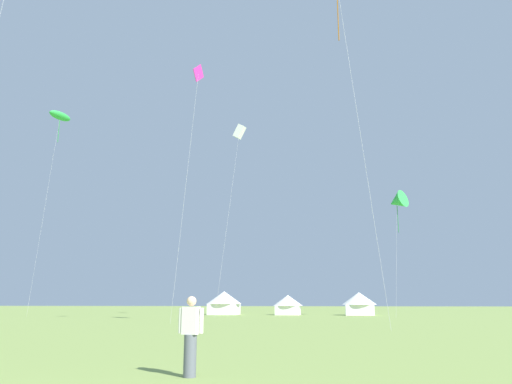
{
  "coord_description": "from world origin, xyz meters",
  "views": [
    {
      "loc": [
        6.16,
        -5.58,
        1.6
      ],
      "look_at": [
        0.0,
        32.0,
        10.09
      ],
      "focal_mm": 34.74,
      "sensor_mm": 36.0,
      "label": 1
    }
  ],
  "objects_px": {
    "festival_tent_center": "(224,302)",
    "festival_tent_left": "(359,302)",
    "kite_white_box": "(239,132)",
    "kite_green_parafoil": "(60,116)",
    "festival_tent_right": "(288,304)",
    "kite_magenta_diamond": "(198,81)",
    "person_spectator": "(191,337)",
    "kite_green_delta": "(397,201)"
  },
  "relations": [
    {
      "from": "person_spectator",
      "to": "festival_tent_right",
      "type": "distance_m",
      "value": 53.87
    },
    {
      "from": "kite_green_delta",
      "to": "festival_tent_right",
      "type": "xyz_separation_m",
      "value": [
        -13.41,
        7.38,
        -11.49
      ]
    },
    {
      "from": "kite_white_box",
      "to": "kite_green_parafoil",
      "type": "distance_m",
      "value": 22.59
    },
    {
      "from": "person_spectator",
      "to": "festival_tent_left",
      "type": "bearing_deg",
      "value": 83.87
    },
    {
      "from": "person_spectator",
      "to": "kite_green_delta",
      "type": "bearing_deg",
      "value": 77.58
    },
    {
      "from": "kite_green_delta",
      "to": "festival_tent_left",
      "type": "height_order",
      "value": "kite_green_delta"
    },
    {
      "from": "kite_magenta_diamond",
      "to": "person_spectator",
      "type": "bearing_deg",
      "value": -73.42
    },
    {
      "from": "festival_tent_center",
      "to": "festival_tent_left",
      "type": "xyz_separation_m",
      "value": [
        17.36,
        -0.0,
        -0.1
      ]
    },
    {
      "from": "kite_green_delta",
      "to": "kite_magenta_diamond",
      "type": "distance_m",
      "value": 27.67
    },
    {
      "from": "festival_tent_right",
      "to": "festival_tent_left",
      "type": "height_order",
      "value": "festival_tent_left"
    },
    {
      "from": "kite_white_box",
      "to": "festival_tent_left",
      "type": "xyz_separation_m",
      "value": [
        13.77,
        8.54,
        -20.32
      ]
    },
    {
      "from": "kite_white_box",
      "to": "festival_tent_right",
      "type": "xyz_separation_m",
      "value": [
        4.8,
        8.54,
        -20.5
      ]
    },
    {
      "from": "festival_tent_center",
      "to": "festival_tent_left",
      "type": "relative_size",
      "value": 1.06
    },
    {
      "from": "kite_white_box",
      "to": "festival_tent_right",
      "type": "relative_size",
      "value": 5.97
    },
    {
      "from": "kite_green_delta",
      "to": "kite_white_box",
      "type": "xyz_separation_m",
      "value": [
        -18.21,
        -1.15,
        9.01
      ]
    },
    {
      "from": "kite_green_delta",
      "to": "kite_green_parafoil",
      "type": "xyz_separation_m",
      "value": [
        -40.5,
        -3.95,
        11.39
      ]
    },
    {
      "from": "kite_magenta_diamond",
      "to": "festival_tent_center",
      "type": "relative_size",
      "value": 4.69
    },
    {
      "from": "kite_green_parafoil",
      "to": "kite_white_box",
      "type": "bearing_deg",
      "value": 7.15
    },
    {
      "from": "kite_green_parafoil",
      "to": "festival_tent_center",
      "type": "distance_m",
      "value": 31.45
    },
    {
      "from": "kite_magenta_diamond",
      "to": "festival_tent_right",
      "type": "xyz_separation_m",
      "value": [
        4.79,
        26.97,
        -18.61
      ]
    },
    {
      "from": "person_spectator",
      "to": "festival_tent_center",
      "type": "relative_size",
      "value": 0.38
    },
    {
      "from": "festival_tent_center",
      "to": "festival_tent_right",
      "type": "distance_m",
      "value": 8.39
    },
    {
      "from": "person_spectator",
      "to": "festival_tent_center",
      "type": "height_order",
      "value": "festival_tent_center"
    },
    {
      "from": "kite_white_box",
      "to": "kite_magenta_diamond",
      "type": "bearing_deg",
      "value": -89.96
    },
    {
      "from": "person_spectator",
      "to": "festival_tent_left",
      "type": "height_order",
      "value": "festival_tent_left"
    },
    {
      "from": "kite_green_parafoil",
      "to": "festival_tent_center",
      "type": "height_order",
      "value": "kite_green_parafoil"
    },
    {
      "from": "festival_tent_center",
      "to": "kite_white_box",
      "type": "bearing_deg",
      "value": -67.21
    },
    {
      "from": "festival_tent_right",
      "to": "festival_tent_left",
      "type": "bearing_deg",
      "value": -0.0
    },
    {
      "from": "kite_white_box",
      "to": "kite_green_parafoil",
      "type": "xyz_separation_m",
      "value": [
        -22.29,
        -2.8,
        2.38
      ]
    },
    {
      "from": "kite_white_box",
      "to": "kite_green_parafoil",
      "type": "relative_size",
      "value": 0.92
    },
    {
      "from": "festival_tent_center",
      "to": "festival_tent_left",
      "type": "distance_m",
      "value": 17.36
    },
    {
      "from": "kite_magenta_diamond",
      "to": "kite_green_parafoil",
      "type": "bearing_deg",
      "value": 144.96
    },
    {
      "from": "kite_white_box",
      "to": "person_spectator",
      "type": "distance_m",
      "value": 50.52
    },
    {
      "from": "festival_tent_center",
      "to": "festival_tent_left",
      "type": "bearing_deg",
      "value": -0.0
    },
    {
      "from": "kite_green_parafoil",
      "to": "festival_tent_center",
      "type": "bearing_deg",
      "value": 31.21
    },
    {
      "from": "person_spectator",
      "to": "kite_magenta_diamond",
      "type": "bearing_deg",
      "value": 106.58
    },
    {
      "from": "kite_green_parafoil",
      "to": "kite_green_delta",
      "type": "bearing_deg",
      "value": 5.57
    },
    {
      "from": "kite_green_parafoil",
      "to": "festival_tent_right",
      "type": "distance_m",
      "value": 37.23
    },
    {
      "from": "kite_magenta_diamond",
      "to": "festival_tent_left",
      "type": "bearing_deg",
      "value": 62.98
    },
    {
      "from": "festival_tent_left",
      "to": "festival_tent_center",
      "type": "bearing_deg",
      "value": 180.0
    },
    {
      "from": "kite_green_parafoil",
      "to": "festival_tent_right",
      "type": "height_order",
      "value": "kite_green_parafoil"
    },
    {
      "from": "festival_tent_right",
      "to": "kite_magenta_diamond",
      "type": "bearing_deg",
      "value": -100.06
    }
  ]
}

